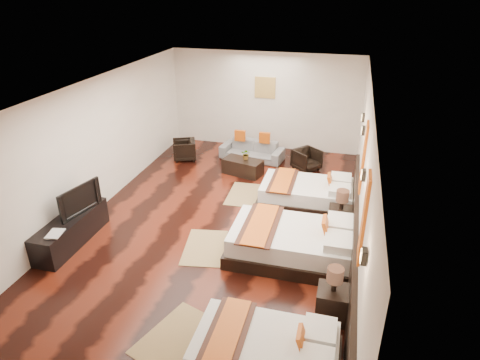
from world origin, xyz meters
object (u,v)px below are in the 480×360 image
(book, at_px, (48,234))
(sofa, at_px, (252,150))
(bed_mid, at_px, (295,243))
(armchair_right, at_px, (307,160))
(bed_near, at_px, (267,353))
(armchair_left, at_px, (184,150))
(nightstand_b, at_px, (340,217))
(tv_console, at_px, (71,230))
(figurine, at_px, (91,190))
(nightstand_a, at_px, (332,300))
(tv, at_px, (77,199))
(coffee_table, at_px, (243,167))
(bed_far, at_px, (308,194))
(table_plant, at_px, (246,154))

(book, bearing_deg, sofa, 66.76)
(bed_mid, relative_size, armchair_right, 3.72)
(bed_near, xyz_separation_m, armchair_left, (-3.65, 6.33, 0.03))
(nightstand_b, distance_m, armchair_right, 3.06)
(bed_near, xyz_separation_m, tv_console, (-4.19, 1.89, 0.02))
(figurine, xyz_separation_m, armchair_left, (0.55, 3.65, -0.45))
(nightstand_a, bearing_deg, nightstand_b, 90.00)
(tv_console, xyz_separation_m, tv, (0.05, 0.25, 0.56))
(tv, bearing_deg, coffee_table, -20.06)
(figurine, relative_size, armchair_right, 0.60)
(bed_far, xyz_separation_m, sofa, (-1.81, 2.27, -0.02))
(bed_near, height_order, armchair_right, bed_near)
(armchair_left, bearing_deg, nightstand_a, 17.53)
(figurine, distance_m, armchair_right, 5.51)
(bed_far, height_order, book, bed_far)
(bed_mid, height_order, figurine, figurine)
(armchair_right, bearing_deg, armchair_left, 133.21)
(tv, distance_m, book, 0.89)
(nightstand_a, xyz_separation_m, coffee_table, (-2.56, 4.65, -0.11))
(bed_mid, distance_m, sofa, 4.70)
(tv_console, bearing_deg, bed_far, 32.57)
(tv_console, bearing_deg, book, -90.00)
(bed_mid, relative_size, nightstand_a, 2.60)
(bed_far, distance_m, tv, 4.84)
(book, height_order, figurine, figurine)
(bed_mid, height_order, coffee_table, bed_mid)
(table_plant, bearing_deg, coffee_table, -148.25)
(tv_console, distance_m, book, 0.66)
(sofa, height_order, armchair_left, armchair_left)
(nightstand_b, bearing_deg, armchair_left, 148.10)
(book, bearing_deg, coffee_table, 62.10)
(tv_console, distance_m, figurine, 0.91)
(bed_near, distance_m, sofa, 7.08)
(bed_near, distance_m, bed_mid, 2.51)
(figurine, xyz_separation_m, coffee_table, (2.38, 3.12, -0.54))
(tv, height_order, figurine, tv)
(tv_console, height_order, sofa, tv_console)
(nightstand_b, xyz_separation_m, armchair_left, (-4.40, 2.74, -0.04))
(nightstand_b, bearing_deg, tv_console, -160.99)
(bed_mid, height_order, nightstand_b, nightstand_b)
(bed_far, relative_size, nightstand_a, 2.32)
(armchair_left, bearing_deg, bed_mid, 20.96)
(figurine, xyz_separation_m, sofa, (2.38, 4.17, -0.48))
(figurine, bearing_deg, bed_far, 24.28)
(bed_far, bearing_deg, nightstand_a, -77.68)
(nightstand_b, bearing_deg, nightstand_a, -90.00)
(nightstand_b, bearing_deg, armchair_right, 108.91)
(table_plant, bearing_deg, armchair_left, 165.67)
(sofa, bearing_deg, coffee_table, -82.58)
(nightstand_b, height_order, coffee_table, nightstand_b)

